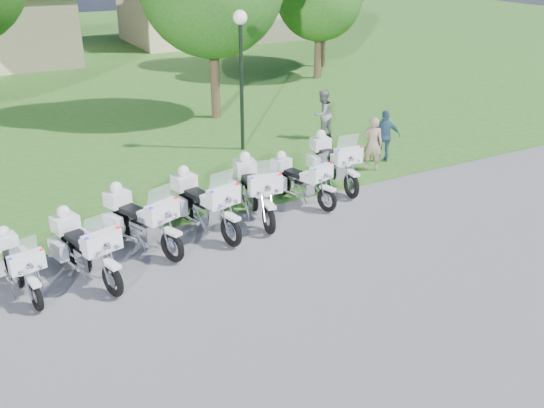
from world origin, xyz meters
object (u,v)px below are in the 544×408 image
motorcycle_4 (255,188)px  motorcycle_6 (333,161)px  motorcycle_5 (300,179)px  lamp_post (241,47)px  motorcycle_2 (140,219)px  bystander_a (373,144)px  bystander_b (322,114)px  motorcycle_1 (85,247)px  motorcycle_3 (203,202)px  motorcycle_0 (18,264)px  bystander_c (385,136)px

motorcycle_4 → motorcycle_6: 3.01m
motorcycle_4 → motorcycle_5: 1.50m
motorcycle_6 → lamp_post: 4.90m
motorcycle_2 → bystander_a: size_ratio=1.46×
bystander_b → motorcycle_2: bearing=15.0°
motorcycle_1 → motorcycle_6: bearing=178.8°
motorcycle_1 → lamp_post: 9.15m
motorcycle_5 → motorcycle_1: bearing=-3.9°
bystander_b → bystander_a: bearing=67.0°
motorcycle_6 → bystander_a: 1.77m
motorcycle_3 → motorcycle_4: size_ratio=0.98×
motorcycle_0 → bystander_b: (10.74, 5.60, 0.26)m
motorcycle_2 → motorcycle_4: motorcycle_4 is taller
lamp_post → motorcycle_3: bearing=-124.7°
motorcycle_0 → bystander_b: bearing=-162.7°
lamp_post → bystander_b: bearing=-4.4°
motorcycle_1 → lamp_post: lamp_post is taller
motorcycle_4 → motorcycle_3: bearing=16.4°
motorcycle_2 → lamp_post: bearing=-155.7°
motorcycle_0 → motorcycle_6: 8.83m
motorcycle_0 → motorcycle_2: 2.77m
motorcycle_1 → motorcycle_3: 3.11m
motorcycle_2 → bystander_b: bystander_b is taller
motorcycle_2 → bystander_c: bearing=172.0°
motorcycle_0 → motorcycle_1: (1.29, -0.07, 0.10)m
motorcycle_3 → motorcycle_5: size_ratio=1.17×
motorcycle_2 → motorcycle_4: size_ratio=0.92×
motorcycle_1 → bystander_b: bearing=-164.5°
bystander_a → motorcycle_0: bearing=51.0°
lamp_post → motorcycle_0: bearing=-143.1°
motorcycle_3 → motorcycle_0: bearing=-1.3°
motorcycle_0 → motorcycle_6: (8.64, 1.79, 0.11)m
motorcycle_2 → motorcycle_5: 4.56m
motorcycle_6 → bystander_b: 4.35m
motorcycle_0 → lamp_post: size_ratio=0.47×
motorcycle_0 → motorcycle_2: motorcycle_2 is taller
lamp_post → bystander_c: lamp_post is taller
bystander_a → motorcycle_4: bearing=54.1°
bystander_a → lamp_post: bearing=-15.3°
motorcycle_3 → bystander_a: motorcycle_3 is taller
motorcycle_2 → motorcycle_6: (5.95, 1.12, 0.00)m
lamp_post → motorcycle_2: bearing=-134.5°
motorcycle_0 → bystander_c: bystander_c is taller
motorcycle_0 → bystander_c: 11.47m
motorcycle_0 → bystander_b: 12.11m
motorcycle_5 → bystander_a: bearing=-178.1°
motorcycle_0 → lamp_post: lamp_post is taller
motorcycle_3 → bystander_a: bearing=-178.7°
motorcycle_1 → motorcycle_3: size_ratio=0.94×
lamp_post → bystander_a: 5.11m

